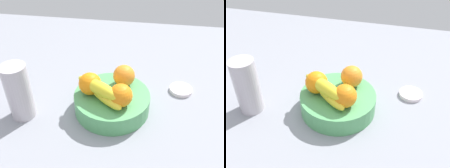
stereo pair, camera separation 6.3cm
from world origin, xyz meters
The scene contains 8 objects.
ground_plane centered at (0.00, 0.00, -1.50)cm, with size 180.00×140.00×3.00cm, color gray.
fruit_bowl centered at (0.91, -1.09, 2.99)cm, with size 23.49×23.49×5.98cm, color #509E5F.
orange_front_left centered at (-2.05, -6.70, 9.42)cm, with size 6.89×6.89×6.89cm, color orange.
orange_front_right centered at (7.62, -0.94, 9.42)cm, with size 6.89×6.89×6.89cm, color orange.
orange_center centered at (-2.24, 3.18, 9.42)cm, with size 6.89×6.89×6.89cm, color orange.
banana_bunch centered at (3.71, 1.57, 9.08)cm, with size 16.74×14.65×6.20cm.
thermos_tumbler centered at (27.53, 5.55, 8.93)cm, with size 7.37×7.37×17.86cm, color #B6AEB7.
jar_lid centered at (-21.33, -13.79, 0.64)cm, with size 7.73×7.73×1.28cm, color white.
Camera 1 is at (-8.55, 60.27, 56.60)cm, focal length 41.85 mm.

